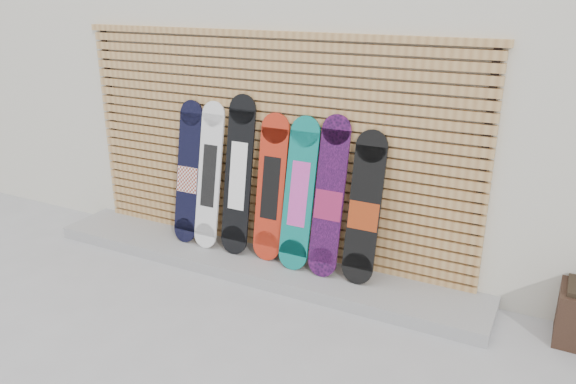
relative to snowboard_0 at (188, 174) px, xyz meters
name	(u,v)px	position (x,y,z in m)	size (l,w,h in m)	color
ground	(232,303)	(1.00, -0.79, -0.84)	(80.00, 80.00, 0.00)	#9B9A9D
building	(409,60)	(1.50, 2.71, 0.96)	(12.00, 5.00, 3.60)	beige
concrete_step	(255,263)	(0.85, -0.11, -0.78)	(4.60, 0.70, 0.12)	gray
slat_wall	(268,146)	(0.85, 0.18, 0.36)	(4.26, 0.08, 2.29)	#AC7D48
snowboard_0	(188,174)	(0.00, 0.00, 0.00)	(0.26, 0.31, 1.47)	black
snowboard_1	(209,176)	(0.27, -0.01, 0.02)	(0.26, 0.32, 1.49)	silver
snowboard_2	(238,176)	(0.62, 0.00, 0.07)	(0.30, 0.31, 1.59)	black
snowboard_3	(271,188)	(0.97, 0.02, -0.01)	(0.30, 0.28, 1.44)	red
snowboard_4	(299,194)	(1.29, -0.01, -0.01)	(0.30, 0.34, 1.44)	#0B7169
snowboard_5	(329,198)	(1.60, -0.02, 0.00)	(0.28, 0.34, 1.48)	black
snowboard_6	(364,209)	(1.94, -0.01, -0.05)	(0.30, 0.32, 1.38)	black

